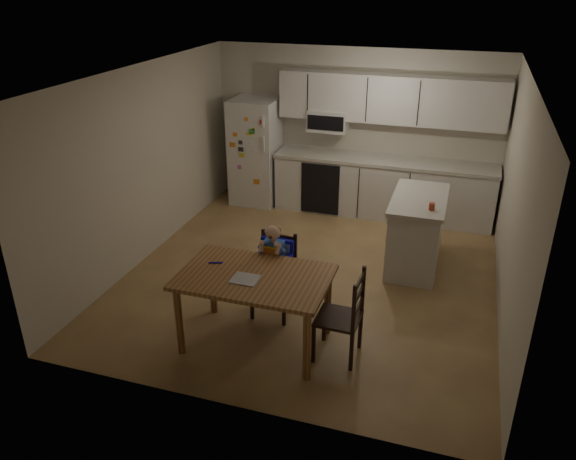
# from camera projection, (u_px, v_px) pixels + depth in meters

# --- Properties ---
(room) EXTENTS (4.52, 5.01, 2.51)m
(room) POSITION_uv_depth(u_px,v_px,m) (323.00, 170.00, 7.04)
(room) COLOR olive
(room) RESTS_ON ground
(refrigerator) EXTENTS (0.72, 0.70, 1.70)m
(refrigerator) POSITION_uv_depth(u_px,v_px,m) (256.00, 152.00, 9.08)
(refrigerator) COLOR silver
(refrigerator) RESTS_ON ground
(kitchen_run) EXTENTS (3.37, 0.62, 2.15)m
(kitchen_run) POSITION_uv_depth(u_px,v_px,m) (383.00, 160.00, 8.58)
(kitchen_run) COLOR silver
(kitchen_run) RESTS_ON ground
(kitchen_island) EXTENTS (0.67, 1.28, 0.94)m
(kitchen_island) POSITION_uv_depth(u_px,v_px,m) (416.00, 231.00, 7.21)
(kitchen_island) COLOR silver
(kitchen_island) RESTS_ON ground
(red_cup) EXTENTS (0.07, 0.07, 0.09)m
(red_cup) POSITION_uv_depth(u_px,v_px,m) (432.00, 206.00, 6.63)
(red_cup) COLOR #BE3E24
(red_cup) RESTS_ON kitchen_island
(dining_table) EXTENTS (1.49, 0.96, 0.80)m
(dining_table) POSITION_uv_depth(u_px,v_px,m) (255.00, 285.00, 5.58)
(dining_table) COLOR brown
(dining_table) RESTS_ON ground
(napkin) EXTENTS (0.27, 0.23, 0.01)m
(napkin) POSITION_uv_depth(u_px,v_px,m) (245.00, 279.00, 5.45)
(napkin) COLOR #A8A8AD
(napkin) RESTS_ON dining_table
(toddler_spoon) EXTENTS (0.12, 0.06, 0.02)m
(toddler_spoon) POSITION_uv_depth(u_px,v_px,m) (214.00, 263.00, 5.75)
(toddler_spoon) COLOR #1815CB
(toddler_spoon) RESTS_ON dining_table
(chair_booster) EXTENTS (0.42, 0.42, 1.10)m
(chair_booster) POSITION_uv_depth(u_px,v_px,m) (275.00, 259.00, 6.12)
(chair_booster) COLOR black
(chair_booster) RESTS_ON ground
(chair_side) EXTENTS (0.43, 0.43, 0.95)m
(chair_side) POSITION_uv_depth(u_px,v_px,m) (348.00, 311.00, 5.42)
(chair_side) COLOR black
(chair_side) RESTS_ON ground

